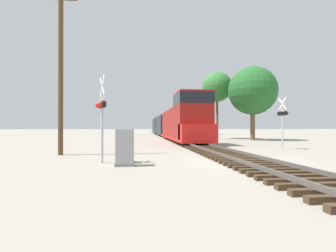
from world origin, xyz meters
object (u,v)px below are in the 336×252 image
object	(u,v)px
crossing_signal_near	(101,109)
relay_cabinet	(125,148)
tree_deep_background	(196,107)
tree_far_right	(253,91)
crossing_signal_far	(283,116)
utility_pole	(61,69)
tree_mid_background	(217,87)
freight_train	(169,125)

from	to	relation	value
crossing_signal_near	relay_cabinet	xyz separation A→B (m)	(1.09, -0.99, -1.66)
tree_deep_background	tree_far_right	bearing A→B (deg)	-86.54
crossing_signal_near	tree_deep_background	size ratio (longest dim) A/B	0.45
crossing_signal_far	crossing_signal_near	bearing A→B (deg)	112.49
tree_far_right	crossing_signal_far	bearing A→B (deg)	-105.41
utility_pole	tree_mid_background	distance (m)	25.21
crossing_signal_far	relay_cabinet	bearing A→B (deg)	118.54
tree_mid_background	tree_deep_background	size ratio (longest dim) A/B	1.08
tree_mid_background	tree_deep_background	world-z (taller)	tree_mid_background
freight_train	crossing_signal_far	xyz separation A→B (m)	(5.63, -23.94, 0.42)
relay_cabinet	utility_pole	distance (m)	7.39
tree_mid_background	tree_far_right	bearing A→B (deg)	-55.15
utility_pole	freight_train	bearing A→B (deg)	70.65
crossing_signal_near	tree_mid_background	xyz separation A→B (m)	(12.51, 23.58, 4.79)
tree_far_right	tree_mid_background	world-z (taller)	tree_mid_background
tree_far_right	tree_mid_background	xyz separation A→B (m)	(-3.14, 4.50, 1.10)
crossing_signal_far	tree_far_right	size ratio (longest dim) A/B	0.41
crossing_signal_far	utility_pole	distance (m)	15.26
freight_train	utility_pole	distance (m)	28.04
crossing_signal_far	tree_far_right	distance (m)	14.02
crossing_signal_near	tree_mid_background	world-z (taller)	tree_mid_background
tree_deep_background	tree_mid_background	bearing A→B (deg)	-94.37
relay_cabinet	tree_mid_background	size ratio (longest dim) A/B	0.16
freight_train	relay_cabinet	size ratio (longest dim) A/B	30.69
crossing_signal_near	crossing_signal_far	bearing A→B (deg)	97.44
tree_far_right	tree_deep_background	xyz separation A→B (m)	(-1.54, 25.42, -0.16)
tree_far_right	utility_pole	bearing A→B (deg)	-140.17
freight_train	relay_cabinet	bearing A→B (deg)	-99.77
freight_train	crossing_signal_far	bearing A→B (deg)	-76.78
tree_far_right	tree_deep_background	size ratio (longest dim) A/B	1.05
freight_train	tree_far_right	bearing A→B (deg)	-49.81
crossing_signal_near	utility_pole	distance (m)	5.28
relay_cabinet	tree_far_right	bearing A→B (deg)	54.05
crossing_signal_far	tree_deep_background	xyz separation A→B (m)	(2.06, 38.45, 3.55)
freight_train	utility_pole	size ratio (longest dim) A/B	4.84
crossing_signal_far	tree_mid_background	xyz separation A→B (m)	(0.46, 17.54, 4.81)
utility_pole	tree_mid_background	xyz separation A→B (m)	(15.32, 19.90, 2.27)
crossing_signal_near	tree_deep_background	xyz separation A→B (m)	(14.11, 44.50, 3.53)
crossing_signal_near	utility_pole	bearing A→B (deg)	-161.89
tree_mid_background	relay_cabinet	bearing A→B (deg)	-114.93
tree_far_right	tree_mid_background	size ratio (longest dim) A/B	0.98
freight_train	tree_far_right	world-z (taller)	tree_far_right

